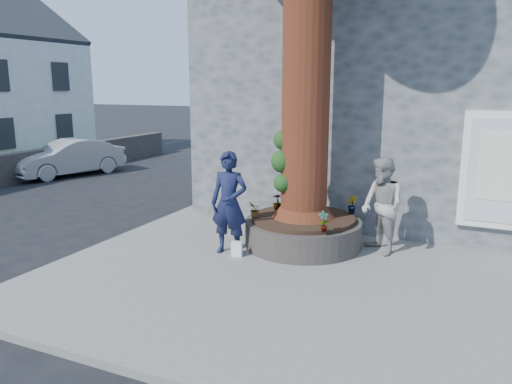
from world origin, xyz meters
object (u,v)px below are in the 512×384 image
at_px(woman, 382,206).
at_px(car_silver, 69,158).
at_px(man, 229,203).
at_px(planter, 303,231).

xyz_separation_m(woman, car_silver, (-12.09, 4.30, -0.38)).
xyz_separation_m(man, car_silver, (-9.47, 5.49, -0.44)).
bearing_deg(car_silver, man, -12.45).
height_order(planter, man, man).
bearing_deg(car_silver, planter, -5.37).
height_order(planter, woman, woman).
relative_size(planter, man, 1.18).
bearing_deg(woman, planter, -126.77).
height_order(woman, car_silver, woman).
height_order(man, woman, man).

